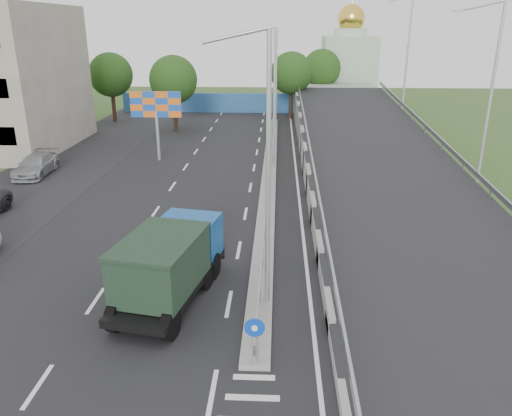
# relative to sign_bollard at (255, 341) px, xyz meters

# --- Properties ---
(road_surface) EXTENTS (26.00, 90.00, 0.04)m
(road_surface) POSITION_rel_sign_bollard_xyz_m (-3.00, 17.83, -1.03)
(road_surface) COLOR black
(road_surface) RESTS_ON ground
(parking_strip) EXTENTS (8.00, 90.00, 0.05)m
(parking_strip) POSITION_rel_sign_bollard_xyz_m (-16.00, 17.83, -1.03)
(parking_strip) COLOR black
(parking_strip) RESTS_ON ground
(median) EXTENTS (1.00, 44.00, 0.20)m
(median) POSITION_rel_sign_bollard_xyz_m (0.00, 21.83, -0.93)
(median) COLOR gray
(median) RESTS_ON ground
(overpass_ramp) EXTENTS (10.00, 50.00, 3.50)m
(overpass_ramp) POSITION_rel_sign_bollard_xyz_m (7.50, 21.83, 0.72)
(overpass_ramp) COLOR gray
(overpass_ramp) RESTS_ON ground
(median_guardrail) EXTENTS (0.09, 44.00, 0.71)m
(median_guardrail) POSITION_rel_sign_bollard_xyz_m (0.00, 21.83, -0.28)
(median_guardrail) COLOR gray
(median_guardrail) RESTS_ON median
(sign_bollard) EXTENTS (0.64, 0.23, 1.67)m
(sign_bollard) POSITION_rel_sign_bollard_xyz_m (0.00, 0.00, 0.00)
(sign_bollard) COLOR black
(sign_bollard) RESTS_ON median
(lamp_post_near) EXTENTS (2.74, 0.18, 10.08)m
(lamp_post_near) POSITION_rel_sign_bollard_xyz_m (0.11, 3.83, 4.77)
(lamp_post_near) COLOR #B2B5B7
(lamp_post_near) RESTS_ON median
(lamp_post_mid) EXTENTS (2.74, 0.18, 10.08)m
(lamp_post_mid) POSITION_rel_sign_bollard_xyz_m (0.11, 23.83, 4.77)
(lamp_post_mid) COLOR #B2B5B7
(lamp_post_mid) RESTS_ON median
(lamp_post_far) EXTENTS (2.74, 0.18, 10.08)m
(lamp_post_far) POSITION_rel_sign_bollard_xyz_m (0.11, 43.83, 4.77)
(lamp_post_far) COLOR #B2B5B7
(lamp_post_far) RESTS_ON median
(blue_wall) EXTENTS (30.00, 0.50, 2.40)m
(blue_wall) POSITION_rel_sign_bollard_xyz_m (-4.00, 49.83, 0.17)
(blue_wall) COLOR #245486
(blue_wall) RESTS_ON ground
(church) EXTENTS (7.00, 7.00, 13.80)m
(church) POSITION_rel_sign_bollard_xyz_m (10.00, 57.83, 4.28)
(church) COLOR #B2CCAD
(church) RESTS_ON ground
(billboard) EXTENTS (4.00, 0.24, 5.50)m
(billboard) POSITION_rel_sign_bollard_xyz_m (-9.00, 25.83, 3.15)
(billboard) COLOR #B2B5B7
(billboard) RESTS_ON ground
(tree_left_mid) EXTENTS (4.80, 4.80, 7.60)m
(tree_left_mid) POSITION_rel_sign_bollard_xyz_m (-10.00, 37.83, 4.14)
(tree_left_mid) COLOR black
(tree_left_mid) RESTS_ON ground
(tree_median_far) EXTENTS (4.80, 4.80, 7.60)m
(tree_median_far) POSITION_rel_sign_bollard_xyz_m (2.00, 45.83, 4.14)
(tree_median_far) COLOR black
(tree_median_far) RESTS_ON ground
(tree_left_far) EXTENTS (4.80, 4.80, 7.60)m
(tree_left_far) POSITION_rel_sign_bollard_xyz_m (-18.00, 42.83, 4.14)
(tree_left_far) COLOR black
(tree_left_far) RESTS_ON ground
(tree_ramp_far) EXTENTS (4.80, 4.80, 7.60)m
(tree_ramp_far) POSITION_rel_sign_bollard_xyz_m (6.00, 52.83, 4.14)
(tree_ramp_far) COLOR black
(tree_ramp_far) RESTS_ON ground
(dump_truck) EXTENTS (3.65, 6.98, 2.93)m
(dump_truck) POSITION_rel_sign_bollard_xyz_m (-3.51, 4.25, 0.59)
(dump_truck) COLOR black
(dump_truck) RESTS_ON ground
(parked_car_d) EXTENTS (2.37, 5.18, 1.47)m
(parked_car_d) POSITION_rel_sign_bollard_xyz_m (-16.99, 21.21, -0.30)
(parked_car_d) COLOR #92949A
(parked_car_d) RESTS_ON ground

